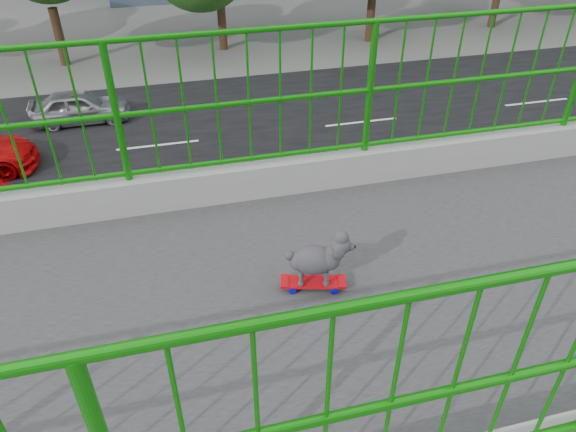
# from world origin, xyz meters

# --- Properties ---
(road) EXTENTS (18.00, 90.00, 0.02)m
(road) POSITION_xyz_m (-13.00, 0.00, 0.01)
(road) COLOR black
(road) RESTS_ON ground
(railing) EXTENTS (3.00, 24.00, 1.42)m
(railing) POSITION_xyz_m (0.00, 0.00, 7.21)
(railing) COLOR gray
(railing) RESTS_ON footbridge
(skateboard) EXTENTS (0.24, 0.46, 0.06)m
(skateboard) POSITION_xyz_m (-0.14, 1.17, 7.04)
(skateboard) COLOR red
(skateboard) RESTS_ON footbridge
(poodle) EXTENTS (0.26, 0.46, 0.39)m
(poodle) POSITION_xyz_m (-0.13, 1.20, 7.27)
(poodle) COLOR #28252A
(poodle) RESTS_ON skateboard
(car_1) EXTENTS (1.61, 4.61, 1.52)m
(car_1) POSITION_xyz_m (-9.20, -1.40, 0.76)
(car_1) COLOR black
(car_1) RESTS_ON ground
(car_4) EXTENTS (1.53, 3.81, 1.30)m
(car_4) POSITION_xyz_m (-18.80, -2.82, 0.65)
(car_4) COLOR #96969B
(car_4) RESTS_ON ground
(car_5) EXTENTS (1.46, 4.18, 1.38)m
(car_5) POSITION_xyz_m (-6.00, 2.62, 0.69)
(car_5) COLOR #96969B
(car_5) RESTS_ON ground
(car_6) EXTENTS (2.42, 5.24, 1.46)m
(car_6) POSITION_xyz_m (-9.20, -2.48, 0.73)
(car_6) COLOR silver
(car_6) RESTS_ON ground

